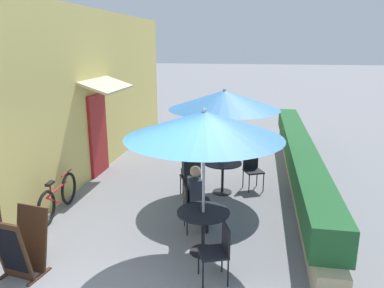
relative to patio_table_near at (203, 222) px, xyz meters
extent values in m
cube|color=#E0CC6B|center=(-3.44, 3.95, 1.54)|extent=(0.24, 10.86, 4.20)
cube|color=maroon|center=(-3.28, 3.41, 0.49)|extent=(0.08, 0.96, 2.10)
cube|color=beige|center=(-2.97, 3.41, 1.79)|extent=(0.78, 1.80, 0.30)
cube|color=tan|center=(1.86, 3.85, -0.33)|extent=(0.44, 9.86, 0.45)
cube|color=#235B2D|center=(1.86, 3.85, 0.17)|extent=(0.60, 9.36, 0.56)
cylinder|color=black|center=(0.00, 0.00, -0.54)|extent=(0.44, 0.44, 0.02)
cylinder|color=black|center=(0.00, 0.00, -0.19)|extent=(0.06, 0.06, 0.71)
cylinder|color=black|center=(0.00, 0.00, 0.16)|extent=(0.86, 0.86, 0.02)
cylinder|color=#B7B7BC|center=(0.00, 0.00, 0.61)|extent=(0.04, 0.04, 2.32)
cone|color=#387ABC|center=(0.00, 0.00, 1.61)|extent=(2.45, 2.45, 0.41)
sphere|color=#B7B7BC|center=(0.00, 0.00, 1.83)|extent=(0.07, 0.07, 0.07)
cube|color=black|center=(-0.25, 0.73, -0.11)|extent=(0.51, 0.51, 0.04)
cube|color=black|center=(-0.43, 0.67, 0.10)|extent=(0.15, 0.37, 0.42)
cylinder|color=black|center=(-0.02, 0.62, -0.33)|extent=(0.02, 0.02, 0.45)
cylinder|color=black|center=(-0.14, 0.96, -0.33)|extent=(0.02, 0.02, 0.45)
cylinder|color=black|center=(-0.36, 0.50, -0.33)|extent=(0.02, 0.02, 0.45)
cylinder|color=black|center=(-0.48, 0.84, -0.33)|extent=(0.02, 0.02, 0.45)
cylinder|color=#23232D|center=(-0.06, 0.71, -0.32)|extent=(0.11, 0.11, 0.47)
cylinder|color=#23232D|center=(-0.11, 0.86, -0.32)|extent=(0.11, 0.11, 0.47)
cube|color=#23232D|center=(-0.17, 0.76, -0.03)|extent=(0.44, 0.40, 0.12)
cube|color=#282D38|center=(-0.27, 0.72, 0.22)|extent=(0.32, 0.39, 0.50)
sphere|color=tan|center=(-0.25, 0.73, 0.59)|extent=(0.20, 0.20, 0.20)
cube|color=black|center=(0.25, -0.73, -0.11)|extent=(0.51, 0.51, 0.04)
cube|color=black|center=(0.43, -0.67, 0.10)|extent=(0.15, 0.37, 0.42)
cylinder|color=black|center=(0.02, -0.62, -0.33)|extent=(0.02, 0.02, 0.45)
cylinder|color=black|center=(0.14, -0.96, -0.33)|extent=(0.02, 0.02, 0.45)
cylinder|color=black|center=(0.36, -0.50, -0.33)|extent=(0.02, 0.02, 0.45)
cylinder|color=black|center=(0.48, -0.84, -0.33)|extent=(0.02, 0.02, 0.45)
cylinder|color=#232328|center=(-0.02, 0.06, 0.22)|extent=(0.07, 0.07, 0.09)
cylinder|color=black|center=(0.06, 2.62, -0.54)|extent=(0.44, 0.44, 0.02)
cylinder|color=black|center=(0.06, 2.62, -0.19)|extent=(0.06, 0.06, 0.71)
cylinder|color=black|center=(0.06, 2.62, 0.16)|extent=(0.86, 0.86, 0.02)
cylinder|color=#B7B7BC|center=(0.06, 2.62, 0.61)|extent=(0.04, 0.04, 2.32)
cone|color=#387ABC|center=(0.06, 2.62, 1.61)|extent=(2.45, 2.45, 0.41)
sphere|color=#B7B7BC|center=(0.06, 2.62, 1.83)|extent=(0.07, 0.07, 0.07)
cube|color=black|center=(-0.64, 2.29, -0.11)|extent=(0.53, 0.53, 0.04)
cube|color=black|center=(-0.56, 2.13, 0.10)|extent=(0.36, 0.19, 0.42)
cylinder|color=black|center=(-0.55, 2.53, -0.33)|extent=(0.02, 0.02, 0.45)
cylinder|color=black|center=(-0.88, 2.38, -0.33)|extent=(0.02, 0.02, 0.45)
cylinder|color=black|center=(-0.40, 2.21, -0.33)|extent=(0.02, 0.02, 0.45)
cylinder|color=black|center=(-0.72, 2.05, -0.33)|extent=(0.02, 0.02, 0.45)
cylinder|color=#23232D|center=(-0.64, 2.49, -0.32)|extent=(0.11, 0.11, 0.47)
cylinder|color=#23232D|center=(-0.79, 2.42, -0.32)|extent=(0.11, 0.11, 0.47)
cube|color=#23232D|center=(-0.68, 2.38, -0.03)|extent=(0.42, 0.45, 0.12)
cube|color=#282D38|center=(-0.63, 2.28, 0.22)|extent=(0.40, 0.34, 0.50)
sphere|color=#A87556|center=(-0.64, 2.29, 0.59)|extent=(0.20, 0.20, 0.20)
cube|color=black|center=(0.76, 2.95, -0.11)|extent=(0.53, 0.53, 0.04)
cube|color=black|center=(0.68, 3.12, 0.10)|extent=(0.36, 0.19, 0.42)
cylinder|color=black|center=(0.67, 2.71, -0.33)|extent=(0.02, 0.02, 0.45)
cylinder|color=black|center=(0.99, 2.86, -0.33)|extent=(0.02, 0.02, 0.45)
cylinder|color=black|center=(0.52, 3.04, -0.33)|extent=(0.02, 0.02, 0.45)
cylinder|color=black|center=(0.84, 3.19, -0.33)|extent=(0.02, 0.02, 0.45)
cylinder|color=#232328|center=(-0.02, 2.71, 0.22)|extent=(0.07, 0.07, 0.09)
torus|color=black|center=(-3.13, 1.44, -0.21)|extent=(0.11, 0.69, 0.69)
torus|color=black|center=(-3.05, 0.42, -0.21)|extent=(0.11, 0.69, 0.69)
cylinder|color=#B21E1E|center=(-3.09, 0.93, -0.02)|extent=(0.10, 0.79, 0.04)
cylinder|color=#B21E1E|center=(-3.08, 0.75, -0.19)|extent=(0.09, 0.58, 0.38)
cylinder|color=#B21E1E|center=(-3.07, 0.65, 0.08)|extent=(0.04, 0.04, 0.24)
cube|color=black|center=(-3.07, 0.65, 0.20)|extent=(0.12, 0.23, 0.05)
cylinder|color=#B21E1E|center=(-3.13, 1.39, 0.15)|extent=(0.07, 0.46, 0.03)
cube|color=#422819|center=(-2.51, -0.88, -0.06)|extent=(0.58, 0.32, 0.99)
cube|color=black|center=(-2.50, -0.86, -0.04)|extent=(0.47, 0.23, 0.75)
cube|color=#422819|center=(-2.57, -1.27, -0.06)|extent=(0.58, 0.32, 0.99)
cube|color=black|center=(-2.57, -1.29, -0.04)|extent=(0.47, 0.23, 0.75)
cube|color=#422819|center=(-2.29, -1.11, -0.54)|extent=(0.14, 0.48, 0.02)
cube|color=#422819|center=(-2.79, -1.03, -0.54)|extent=(0.14, 0.48, 0.02)
camera|label=1|loc=(0.79, -5.47, 2.80)|focal=35.00mm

